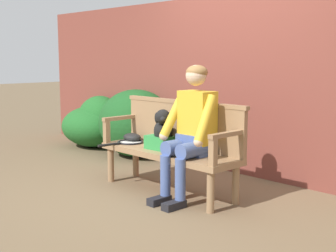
{
  "coord_description": "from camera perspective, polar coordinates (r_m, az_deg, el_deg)",
  "views": [
    {
      "loc": [
        3.37,
        -3.23,
        1.38
      ],
      "look_at": [
        0.0,
        0.0,
        0.69
      ],
      "focal_mm": 49.75,
      "sensor_mm": 36.0,
      "label": 1
    }
  ],
  "objects": [
    {
      "name": "bench_armrest_right_end",
      "position": [
        4.14,
        6.59,
        -1.95
      ],
      "size": [
        0.06,
        0.48,
        0.28
      ],
      "color": "#93704C",
      "rests_on": "garden_bench"
    },
    {
      "name": "hedge_bush_far_right",
      "position": [
        6.49,
        -3.93,
        0.35
      ],
      "size": [
        1.12,
        1.0,
        0.94
      ],
      "primitive_type": "ellipsoid",
      "color": "#194C1E",
      "rests_on": "ground"
    },
    {
      "name": "garden_bench",
      "position": [
        4.78,
        0.0,
        -3.68
      ],
      "size": [
        1.63,
        0.48,
        0.44
      ],
      "color": "#93704C",
      "rests_on": "ground"
    },
    {
      "name": "dog_on_bench",
      "position": [
        4.77,
        -0.57,
        -0.36
      ],
      "size": [
        0.38,
        0.38,
        0.43
      ],
      "color": "black",
      "rests_on": "garden_bench"
    },
    {
      "name": "baseball_glove",
      "position": [
        5.28,
        -4.42,
        -1.37
      ],
      "size": [
        0.24,
        0.2,
        0.09
      ],
      "primitive_type": "ellipsoid",
      "rotation": [
        0.0,
        0.0,
        0.15
      ],
      "color": "black",
      "rests_on": "garden_bench"
    },
    {
      "name": "hedge_bush_mid_left",
      "position": [
        7.32,
        -9.04,
        -0.03
      ],
      "size": [
        1.12,
        0.95,
        0.63
      ],
      "primitive_type": "ellipsoid",
      "color": "#1E5B23",
      "rests_on": "ground"
    },
    {
      "name": "hedge_bush_far_left",
      "position": [
        7.26,
        -8.28,
        0.56
      ],
      "size": [
        0.86,
        0.64,
        0.8
      ],
      "primitive_type": "ellipsoid",
      "color": "#1E5B23",
      "rests_on": "ground"
    },
    {
      "name": "sports_bag",
      "position": [
        4.81,
        -0.99,
        -2.02
      ],
      "size": [
        0.29,
        0.21,
        0.14
      ],
      "primitive_type": "cube",
      "rotation": [
        0.0,
        0.0,
        0.05
      ],
      "color": "#2D8E42",
      "rests_on": "garden_bench"
    },
    {
      "name": "ground_plane",
      "position": [
        4.87,
        0.0,
        -8.06
      ],
      "size": [
        40.0,
        40.0,
        0.0
      ],
      "primitive_type": "plane",
      "color": "brown"
    },
    {
      "name": "bench_backrest",
      "position": [
        4.87,
        1.79,
        0.3
      ],
      "size": [
        1.67,
        0.06,
        0.5
      ],
      "color": "#93704C",
      "rests_on": "garden_bench"
    },
    {
      "name": "tennis_racket",
      "position": [
        5.17,
        -4.88,
        -2.0
      ],
      "size": [
        0.31,
        0.57,
        0.03
      ],
      "color": "black",
      "rests_on": "garden_bench"
    },
    {
      "name": "person_seated",
      "position": [
        4.48,
        2.89,
        -0.16
      ],
      "size": [
        0.56,
        0.64,
        1.31
      ],
      "color": "black",
      "rests_on": "ground"
    },
    {
      "name": "brick_garden_fence",
      "position": [
        5.65,
        9.52,
        5.04
      ],
      "size": [
        8.0,
        0.3,
        2.12
      ],
      "primitive_type": "cube",
      "color": "brown",
      "rests_on": "ground"
    },
    {
      "name": "bench_armrest_left_end",
      "position": [
        5.26,
        -6.54,
        0.27
      ],
      "size": [
        0.06,
        0.48,
        0.28
      ],
      "color": "#93704C",
      "rests_on": "garden_bench"
    }
  ]
}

